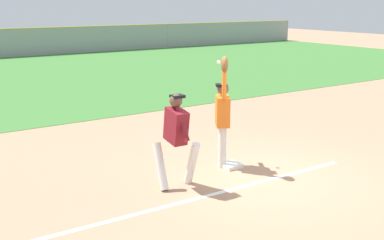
{
  "coord_description": "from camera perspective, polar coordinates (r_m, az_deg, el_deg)",
  "views": [
    {
      "loc": [
        -5.89,
        -6.47,
        3.28
      ],
      "look_at": [
        -0.92,
        0.98,
        1.05
      ],
      "focal_mm": 44.52,
      "sensor_mm": 36.0,
      "label": 1
    }
  ],
  "objects": [
    {
      "name": "ground_plane",
      "position": [
        9.34,
        8.12,
        -6.71
      ],
      "size": [
        76.54,
        76.54,
        0.0
      ],
      "primitive_type": "plane",
      "color": "tan"
    },
    {
      "name": "outfield_grass",
      "position": [
        22.43,
        -18.17,
        4.89
      ],
      "size": [
        48.59,
        17.81,
        0.01
      ],
      "primitive_type": "cube",
      "color": "#3D7533",
      "rests_on": "ground_plane"
    },
    {
      "name": "chalk_foul_line",
      "position": [
        7.32,
        -16.59,
        -13.23
      ],
      "size": [
        12.0,
        0.3,
        0.01
      ],
      "primitive_type": "cube",
      "rotation": [
        0.0,
        0.0,
        -0.02
      ],
      "color": "white",
      "rests_on": "ground_plane"
    },
    {
      "name": "first_base",
      "position": [
        9.78,
        4.68,
        -5.42
      ],
      "size": [
        0.38,
        0.38,
        0.08
      ],
      "primitive_type": "cube",
      "rotation": [
        0.0,
        0.0,
        0.0
      ],
      "color": "white",
      "rests_on": "ground_plane"
    },
    {
      "name": "fielder",
      "position": [
        9.54,
        3.69,
        0.86
      ],
      "size": [
        0.56,
        0.82,
        2.28
      ],
      "rotation": [
        0.0,
        0.0,
        2.59
      ],
      "color": "silver",
      "rests_on": "ground_plane"
    },
    {
      "name": "runner",
      "position": [
        8.44,
        -1.9,
        -1.72
      ],
      "size": [
        0.72,
        0.84,
        1.72
      ],
      "rotation": [
        0.0,
        0.0,
        -0.03
      ],
      "color": "white",
      "rests_on": "ground_plane"
    },
    {
      "name": "baseball",
      "position": [
        9.75,
        3.21,
        6.94
      ],
      "size": [
        0.07,
        0.07,
        0.07
      ],
      "primitive_type": "sphere",
      "color": "white"
    },
    {
      "name": "parked_car_green",
      "position": [
        37.18,
        -12.55,
        9.64
      ],
      "size": [
        4.49,
        2.29,
        1.25
      ],
      "rotation": [
        0.0,
        0.0,
        -0.05
      ],
      "color": "#1E6B33",
      "rests_on": "ground_plane"
    }
  ]
}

